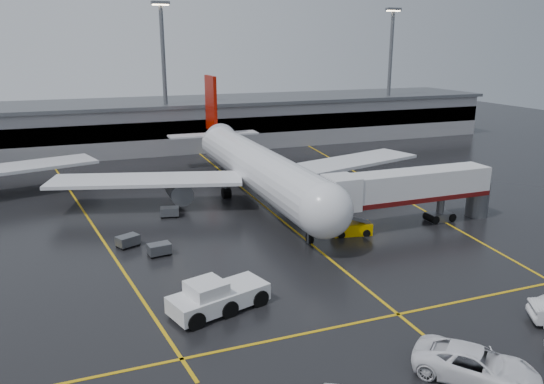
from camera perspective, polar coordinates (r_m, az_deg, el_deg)
name	(u,v)px	position (r m, az deg, el deg)	size (l,w,h in m)	color
ground	(283,221)	(57.13, 1.16, -3.16)	(220.00, 220.00, 0.00)	black
apron_line_centre	(283,221)	(57.13, 1.16, -3.15)	(0.25, 90.00, 0.02)	gold
apron_line_stop	(398,314)	(39.28, 13.56, -12.81)	(60.00, 0.25, 0.02)	gold
apron_line_left	(86,214)	(62.88, -19.61, -2.31)	(0.25, 70.00, 0.02)	gold
apron_line_right	(377,184)	(73.63, 11.30, 0.87)	(0.25, 70.00, 0.02)	gold
terminal	(188,123)	(101.12, -9.11, 7.46)	(122.00, 19.00, 8.60)	gray
light_mast_mid	(164,69)	(93.46, -11.68, 12.94)	(3.00, 1.20, 25.45)	#595B60
light_mast_right	(390,66)	(110.16, 12.73, 13.25)	(3.00, 1.20, 25.45)	#595B60
main_airliner	(253,165)	(64.75, -2.03, 2.97)	(48.80, 45.60, 14.10)	silver
jet_bridge	(410,190)	(56.50, 14.75, 0.26)	(19.90, 3.40, 6.05)	silver
pushback_tractor	(217,298)	(38.48, -6.05, -11.35)	(7.73, 4.91, 2.57)	silver
belt_loader	(352,229)	(53.56, 8.65, -3.96)	(4.18, 2.50, 2.49)	#C79400
service_van_a	(476,365)	(33.37, 21.32, -17.14)	(3.19, 6.93, 1.93)	white
baggage_cart_a	(159,249)	(48.92, -12.16, -6.06)	(2.16, 1.57, 1.12)	#595B60
baggage_cart_b	(128,240)	(51.64, -15.42, -5.10)	(2.37, 2.05, 1.12)	#595B60
baggage_cart_c	(170,211)	(59.37, -11.07, -2.09)	(2.22, 1.67, 1.12)	#595B60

